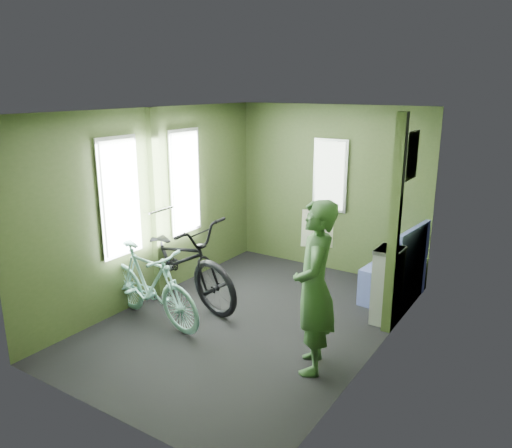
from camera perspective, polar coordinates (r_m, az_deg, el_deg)
The scene contains 6 objects.
room at distance 5.26m, azimuth -0.70°, elevation 3.44°, with size 4.00×4.02×2.31m.
bicycle_black at distance 6.26m, azimuth -8.79°, elevation -8.55°, with size 0.71×2.04×1.07m, color black.
bicycle_mint at distance 5.77m, azimuth -11.74°, elevation -10.91°, with size 0.43×1.51×0.91m, color #8FD9D1.
passenger at distance 4.51m, azimuth 6.71°, elevation -7.20°, with size 0.59×0.76×1.60m.
waste_box at distance 5.68m, azimuth 14.77°, elevation -6.82°, with size 0.25×0.35×0.85m, color gray.
bench_seat at distance 6.35m, azimuth 15.57°, elevation -5.91°, with size 0.58×0.94×0.94m.
Camera 1 is at (2.80, -4.24, 2.54)m, focal length 35.00 mm.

